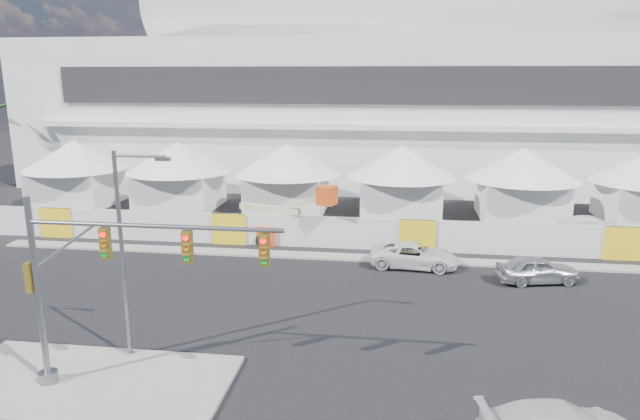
# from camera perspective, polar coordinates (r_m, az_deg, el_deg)

# --- Properties ---
(ground) EXTENTS (160.00, 160.00, 0.00)m
(ground) POSITION_cam_1_polar(r_m,az_deg,el_deg) (23.09, -4.77, -14.28)
(ground) COLOR black
(ground) RESTS_ON ground
(median_island) EXTENTS (10.00, 5.00, 0.15)m
(median_island) POSITION_cam_1_polar(r_m,az_deg,el_deg) (22.63, -22.14, -15.70)
(median_island) COLOR gray
(median_island) RESTS_ON ground
(stadium) EXTENTS (80.00, 24.80, 21.98)m
(stadium) POSITION_cam_1_polar(r_m,az_deg,el_deg) (61.59, 11.83, 11.95)
(stadium) COLOR silver
(stadium) RESTS_ON ground
(tent_row) EXTENTS (53.40, 8.40, 5.40)m
(tent_row) POSITION_cam_1_polar(r_m,az_deg,el_deg) (44.77, 2.39, 3.66)
(tent_row) COLOR white
(tent_row) RESTS_ON ground
(hoarding_fence) EXTENTS (70.00, 0.25, 2.00)m
(hoarding_fence) POSITION_cam_1_polar(r_m,az_deg,el_deg) (35.81, 9.72, -2.53)
(hoarding_fence) COLOR silver
(hoarding_fence) RESTS_ON ground
(sedan_silver) EXTENTS (2.53, 4.48, 1.44)m
(sedan_silver) POSITION_cam_1_polar(r_m,az_deg,el_deg) (32.24, 20.92, -5.57)
(sedan_silver) COLOR #B6B7BB
(sedan_silver) RESTS_ON ground
(pickup_curb) EXTENTS (2.64, 5.11, 1.38)m
(pickup_curb) POSITION_cam_1_polar(r_m,az_deg,el_deg) (32.92, 9.43, -4.51)
(pickup_curb) COLOR silver
(pickup_curb) RESTS_ON ground
(lot_car_a) EXTENTS (1.63, 4.35, 1.42)m
(lot_car_a) POSITION_cam_1_polar(r_m,az_deg,el_deg) (42.23, 25.67, -1.65)
(lot_car_a) COLOR silver
(lot_car_a) RESTS_ON ground
(traffic_mast) EXTENTS (8.89, 0.65, 6.68)m
(traffic_mast) POSITION_cam_1_polar(r_m,az_deg,el_deg) (20.57, -21.83, -6.95)
(traffic_mast) COLOR gray
(traffic_mast) RESTS_ON median_island
(streetlight_median) EXTENTS (2.19, 0.22, 7.90)m
(streetlight_median) POSITION_cam_1_polar(r_m,az_deg,el_deg) (22.35, -18.79, -2.96)
(streetlight_median) COLOR slate
(streetlight_median) RESTS_ON median_island
(boom_lift) EXTENTS (8.32, 2.97, 4.09)m
(boom_lift) POSITION_cam_1_polar(r_m,az_deg,el_deg) (37.71, -5.69, -1.44)
(boom_lift) COLOR #DF4C15
(boom_lift) RESTS_ON ground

